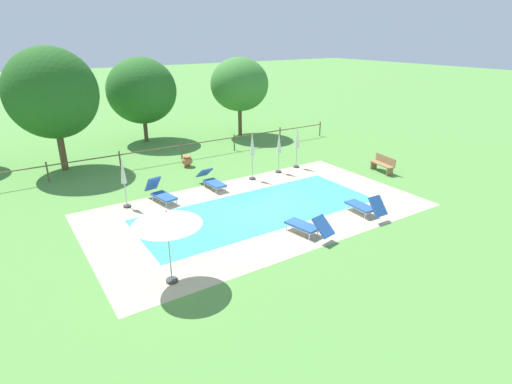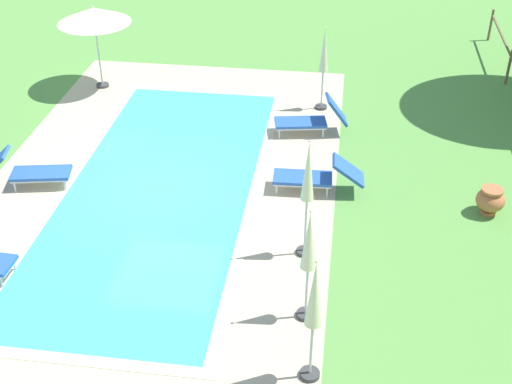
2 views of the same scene
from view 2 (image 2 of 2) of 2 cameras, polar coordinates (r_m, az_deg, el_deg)
ground_plane at (r=15.62m, az=-7.92°, el=0.28°), size 160.00×160.00×0.00m
pool_deck_paving at (r=15.61m, az=-7.92°, el=0.29°), size 13.92×7.81×0.01m
swimming_pool_water at (r=15.61m, az=-7.92°, el=0.29°), size 10.12×4.02×0.01m
pool_coping_rim at (r=15.61m, az=-7.93°, el=0.31°), size 10.60×4.50×0.01m
sun_lounger_north_near_steps at (r=15.27m, az=4.96°, el=1.31°), size 0.68×2.02×0.84m
sun_lounger_north_mid at (r=16.20m, az=-18.32°, el=1.67°), size 0.96×2.02×0.91m
sun_lounger_north_far at (r=17.59m, az=4.56°, el=6.01°), size 0.92×1.90×1.01m
patio_umbrella_open_foreground at (r=20.00m, az=-13.26°, el=13.98°), size 2.03×2.03×2.37m
patio_umbrella_closed_row_west at (r=18.47m, az=5.62°, el=11.02°), size 0.32×0.32×2.31m
patio_umbrella_closed_row_mid_west at (r=11.30m, az=4.38°, el=-4.70°), size 0.32×0.32×2.25m
patio_umbrella_closed_row_centre at (r=10.23m, az=4.81°, el=-9.12°), size 0.32×0.32×2.33m
patio_umbrella_closed_row_mid_east at (r=12.64m, az=4.29°, el=0.91°), size 0.32×0.32×2.53m
terracotta_urn_near_fence at (r=15.31m, az=18.78°, el=-0.63°), size 0.60×0.60×0.61m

